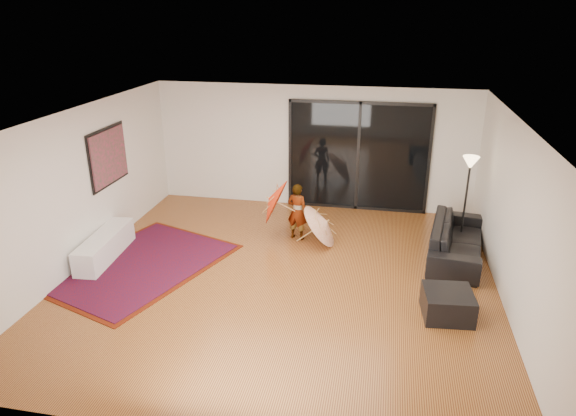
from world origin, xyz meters
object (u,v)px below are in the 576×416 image
(media_console, at_px, (105,247))
(sofa, at_px, (457,240))
(child, at_px, (297,212))
(ottoman, at_px, (448,304))

(media_console, height_order, sofa, sofa)
(media_console, relative_size, child, 1.47)
(sofa, distance_m, ottoman, 2.07)
(media_console, distance_m, ottoman, 5.92)
(sofa, bearing_deg, child, 94.73)
(ottoman, distance_m, child, 3.48)
(media_console, bearing_deg, sofa, 7.77)
(ottoman, bearing_deg, sofa, 80.84)
(sofa, height_order, ottoman, sofa)
(media_console, distance_m, sofa, 6.34)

